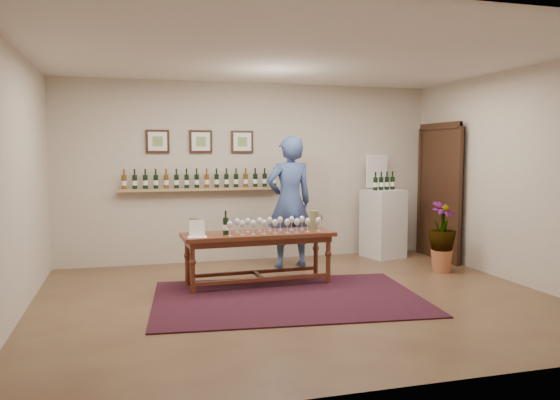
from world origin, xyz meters
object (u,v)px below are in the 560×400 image
object	(u,v)px
display_pedestal	(383,223)
person	(289,202)
tasting_table	(258,240)
potted_plant	(442,237)

from	to	relation	value
display_pedestal	person	bearing A→B (deg)	-168.95
display_pedestal	tasting_table	bearing A→B (deg)	-151.44
person	display_pedestal	bearing A→B (deg)	-173.67
tasting_table	display_pedestal	xyz separation A→B (m)	(2.41, 1.31, -0.03)
potted_plant	person	xyz separation A→B (m)	(-1.99, 0.95, 0.46)
tasting_table	potted_plant	bearing A→B (deg)	-1.52
person	potted_plant	bearing A→B (deg)	149.72
person	tasting_table	bearing A→B (deg)	49.43
display_pedestal	potted_plant	size ratio (longest dim) A/B	1.26
display_pedestal	potted_plant	xyz separation A→B (m)	(0.29, -1.29, -0.04)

